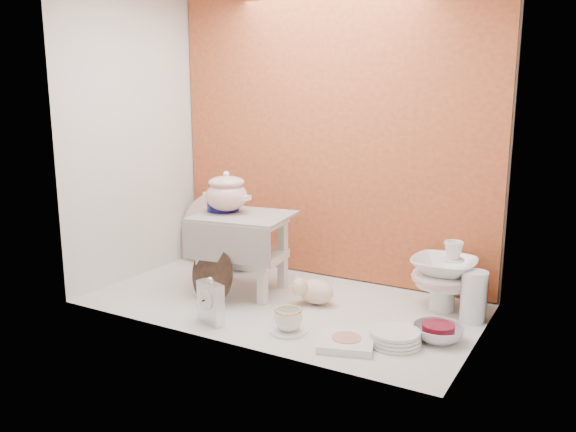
# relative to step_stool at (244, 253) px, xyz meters

# --- Properties ---
(ground) EXTENTS (1.80, 1.80, 0.00)m
(ground) POSITION_rel_step_stool_xyz_m (0.25, -0.05, -0.20)
(ground) COLOR silver
(ground) RESTS_ON ground
(niche_shell) EXTENTS (1.86, 1.03, 1.53)m
(niche_shell) POSITION_rel_step_stool_xyz_m (0.25, 0.13, 0.73)
(niche_shell) COLOR #B8622E
(niche_shell) RESTS_ON ground
(step_stool) EXTENTS (0.50, 0.45, 0.39)m
(step_stool) POSITION_rel_step_stool_xyz_m (0.00, 0.00, 0.00)
(step_stool) COLOR silver
(step_stool) RESTS_ON ground
(soup_tureen) EXTENTS (0.29, 0.29, 0.21)m
(soup_tureen) POSITION_rel_step_stool_xyz_m (-0.10, 0.00, 0.30)
(soup_tureen) COLOR white
(soup_tureen) RESTS_ON step_stool
(cobalt_bowl) EXTENTS (0.20, 0.20, 0.06)m
(cobalt_bowl) POSITION_rel_step_stool_xyz_m (-0.14, 0.03, 0.23)
(cobalt_bowl) COLOR #0A094A
(cobalt_bowl) RESTS_ON step_stool
(floral_platter) EXTENTS (0.44, 0.24, 0.41)m
(floral_platter) POSITION_rel_step_stool_xyz_m (-0.43, 0.36, 0.01)
(floral_platter) COLOR silver
(floral_platter) RESTS_ON ground
(blue_white_vase) EXTENTS (0.28, 0.28, 0.24)m
(blue_white_vase) POSITION_rel_step_stool_xyz_m (-0.24, 0.31, -0.08)
(blue_white_vase) COLOR silver
(blue_white_vase) RESTS_ON ground
(lacquer_tray) EXTENTS (0.29, 0.14, 0.27)m
(lacquer_tray) POSITION_rel_step_stool_xyz_m (-0.05, -0.20, -0.06)
(lacquer_tray) COLOR black
(lacquer_tray) RESTS_ON ground
(mantel_clock) EXTENTS (0.15, 0.09, 0.20)m
(mantel_clock) POSITION_rel_step_stool_xyz_m (0.11, -0.41, -0.10)
(mantel_clock) COLOR silver
(mantel_clock) RESTS_ON ground
(plush_pig) EXTENTS (0.26, 0.22, 0.13)m
(plush_pig) POSITION_rel_step_stool_xyz_m (0.40, 0.02, -0.13)
(plush_pig) COLOR beige
(plush_pig) RESTS_ON ground
(teacup_saucer) EXTENTS (0.20, 0.20, 0.01)m
(teacup_saucer) POSITION_rel_step_stool_xyz_m (0.44, -0.33, -0.19)
(teacup_saucer) COLOR white
(teacup_saucer) RESTS_ON ground
(gold_rim_teacup) EXTENTS (0.14, 0.14, 0.09)m
(gold_rim_teacup) POSITION_rel_step_stool_xyz_m (0.44, -0.33, -0.14)
(gold_rim_teacup) COLOR white
(gold_rim_teacup) RESTS_ON teacup_saucer
(lattice_dish) EXTENTS (0.27, 0.27, 0.03)m
(lattice_dish) POSITION_rel_step_stool_xyz_m (0.71, -0.33, -0.18)
(lattice_dish) COLOR white
(lattice_dish) RESTS_ON ground
(dinner_plate_stack) EXTENTS (0.24, 0.24, 0.06)m
(dinner_plate_stack) POSITION_rel_step_stool_xyz_m (0.87, -0.23, -0.17)
(dinner_plate_stack) COLOR white
(dinner_plate_stack) RESTS_ON ground
(crystal_bowl) EXTENTS (0.26, 0.26, 0.06)m
(crystal_bowl) POSITION_rel_step_stool_xyz_m (1.01, -0.11, -0.17)
(crystal_bowl) COLOR silver
(crystal_bowl) RESTS_ON ground
(clear_glass_vase) EXTENTS (0.11, 0.11, 0.22)m
(clear_glass_vase) POSITION_rel_step_stool_xyz_m (1.08, 0.17, -0.08)
(clear_glass_vase) COLOR silver
(clear_glass_vase) RESTS_ON ground
(porcelain_tower) EXTENTS (0.38, 0.38, 0.33)m
(porcelain_tower) POSITION_rel_step_stool_xyz_m (0.93, 0.24, -0.03)
(porcelain_tower) COLOR white
(porcelain_tower) RESTS_ON ground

